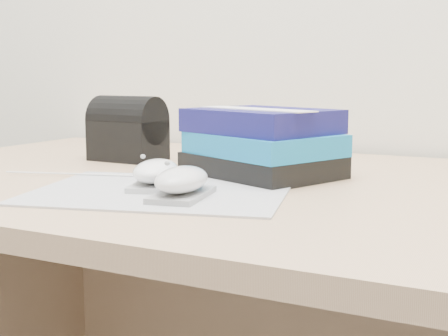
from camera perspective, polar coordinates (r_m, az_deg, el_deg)
The scene contains 7 objects.
desk at distance 1.06m, azimuth 9.54°, elevation -13.60°, with size 1.60×0.80×0.73m.
mousepad at distance 0.88m, azimuth -5.77°, elevation -2.11°, with size 0.35×0.27×0.00m, color gray.
mouse_rear at distance 0.90m, azimuth -6.24°, elevation -0.49°, with size 0.09×0.12×0.05m.
mouse_front at distance 0.82m, azimuth -3.89°, elevation -1.30°, with size 0.08×0.12×0.05m.
usb_cable at distance 1.03m, azimuth -13.57°, elevation -0.54°, with size 0.00×0.00×0.23m, color white.
book_stack at distance 1.01m, azimuth 3.55°, elevation 2.27°, with size 0.28×0.25×0.11m.
pouch at distance 1.21m, azimuth -8.79°, elevation 3.53°, with size 0.14×0.10×0.12m.
Camera 1 is at (0.28, 0.70, 0.89)m, focal length 50.00 mm.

